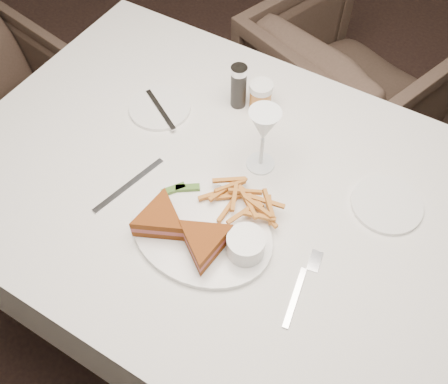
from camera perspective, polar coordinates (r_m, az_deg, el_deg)
name	(u,v)px	position (r m, az deg, el deg)	size (l,w,h in m)	color
table	(234,264)	(1.47, 1.13, -8.28)	(1.36, 0.91, 0.75)	silver
chair_far	(352,79)	(2.07, 14.41, 12.37)	(0.67, 0.63, 0.69)	#423228
chair_left	(0,109)	(2.15, -24.25, 8.64)	(0.57, 0.53, 0.58)	#423228
table_setting	(225,193)	(1.10, 0.12, -0.15)	(0.77, 0.60, 0.18)	white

